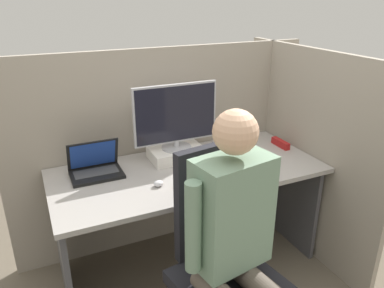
{
  "coord_description": "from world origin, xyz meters",
  "views": [
    {
      "loc": [
        -0.86,
        -1.56,
        1.76
      ],
      "look_at": [
        -0.06,
        0.19,
        0.98
      ],
      "focal_mm": 35.0,
      "sensor_mm": 36.0,
      "label": 1
    }
  ],
  "objects_px": {
    "monitor": "(176,116)",
    "stapler": "(280,143)",
    "paper_box": "(177,153)",
    "person": "(236,238)",
    "carrot_toy": "(184,186)",
    "laptop": "(96,168)",
    "office_chair": "(221,254)"
  },
  "relations": [
    {
      "from": "paper_box",
      "to": "monitor",
      "type": "height_order",
      "value": "monitor"
    },
    {
      "from": "office_chair",
      "to": "person",
      "type": "distance_m",
      "value": 0.28
    },
    {
      "from": "person",
      "to": "laptop",
      "type": "bearing_deg",
      "value": 113.3
    },
    {
      "from": "monitor",
      "to": "carrot_toy",
      "type": "height_order",
      "value": "monitor"
    },
    {
      "from": "office_chair",
      "to": "paper_box",
      "type": "bearing_deg",
      "value": 83.18
    },
    {
      "from": "paper_box",
      "to": "person",
      "type": "xyz_separation_m",
      "value": [
        -0.13,
        -0.98,
        0.01
      ]
    },
    {
      "from": "monitor",
      "to": "laptop",
      "type": "xyz_separation_m",
      "value": [
        -0.54,
        -0.02,
        -0.25
      ]
    },
    {
      "from": "paper_box",
      "to": "stapler",
      "type": "height_order",
      "value": "paper_box"
    },
    {
      "from": "laptop",
      "to": "paper_box",
      "type": "bearing_deg",
      "value": 1.97
    },
    {
      "from": "laptop",
      "to": "stapler",
      "type": "bearing_deg",
      "value": -4.33
    },
    {
      "from": "stapler",
      "to": "carrot_toy",
      "type": "distance_m",
      "value": 0.94
    },
    {
      "from": "stapler",
      "to": "paper_box",
      "type": "bearing_deg",
      "value": 171.27
    },
    {
      "from": "carrot_toy",
      "to": "office_chair",
      "type": "distance_m",
      "value": 0.44
    },
    {
      "from": "laptop",
      "to": "stapler",
      "type": "height_order",
      "value": "laptop"
    },
    {
      "from": "person",
      "to": "carrot_toy",
      "type": "bearing_deg",
      "value": 90.23
    },
    {
      "from": "office_chair",
      "to": "person",
      "type": "relative_size",
      "value": 0.81
    },
    {
      "from": "monitor",
      "to": "carrot_toy",
      "type": "xyz_separation_m",
      "value": [
        -0.13,
        -0.42,
        -0.27
      ]
    },
    {
      "from": "stapler",
      "to": "laptop",
      "type": "bearing_deg",
      "value": 175.67
    },
    {
      "from": "paper_box",
      "to": "monitor",
      "type": "xyz_separation_m",
      "value": [
        0.0,
        0.0,
        0.26
      ]
    },
    {
      "from": "paper_box",
      "to": "stapler",
      "type": "relative_size",
      "value": 2.07
    },
    {
      "from": "paper_box",
      "to": "laptop",
      "type": "height_order",
      "value": "laptop"
    },
    {
      "from": "monitor",
      "to": "person",
      "type": "relative_size",
      "value": 0.42
    },
    {
      "from": "stapler",
      "to": "person",
      "type": "distance_m",
      "value": 1.23
    },
    {
      "from": "office_chair",
      "to": "laptop",
      "type": "bearing_deg",
      "value": 119.25
    },
    {
      "from": "monitor",
      "to": "carrot_toy",
      "type": "bearing_deg",
      "value": -106.97
    },
    {
      "from": "carrot_toy",
      "to": "monitor",
      "type": "bearing_deg",
      "value": 73.03
    },
    {
      "from": "laptop",
      "to": "monitor",
      "type": "bearing_deg",
      "value": 2.27
    },
    {
      "from": "stapler",
      "to": "office_chair",
      "type": "relative_size",
      "value": 0.16
    },
    {
      "from": "monitor",
      "to": "stapler",
      "type": "bearing_deg",
      "value": -8.94
    },
    {
      "from": "stapler",
      "to": "person",
      "type": "bearing_deg",
      "value": -135.83
    },
    {
      "from": "stapler",
      "to": "carrot_toy",
      "type": "xyz_separation_m",
      "value": [
        -0.89,
        -0.3,
        -0.0
      ]
    },
    {
      "from": "stapler",
      "to": "office_chair",
      "type": "bearing_deg",
      "value": -141.16
    }
  ]
}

